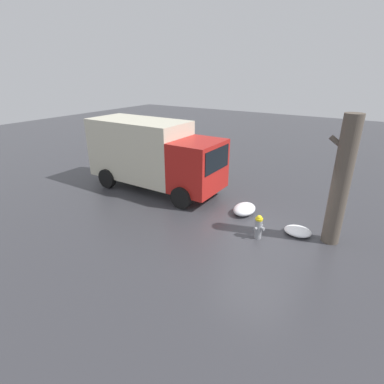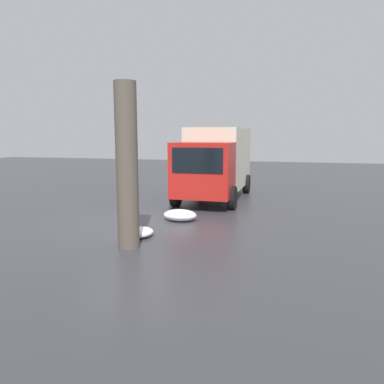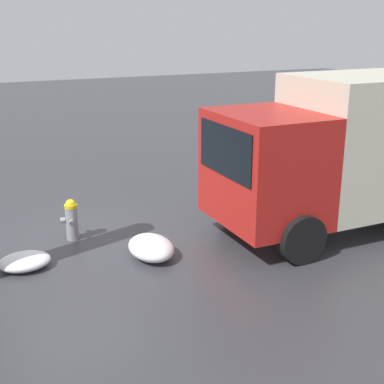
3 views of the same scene
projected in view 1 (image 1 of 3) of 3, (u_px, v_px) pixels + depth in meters
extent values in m
plane|color=#38383D|center=(257.00, 238.00, 9.98)|extent=(60.00, 60.00, 0.00)
cylinder|color=gray|center=(258.00, 229.00, 9.85)|extent=(0.24, 0.24, 0.66)
cylinder|color=yellow|center=(259.00, 219.00, 9.71)|extent=(0.25, 0.25, 0.07)
sphere|color=yellow|center=(259.00, 218.00, 9.70)|extent=(0.20, 0.20, 0.20)
cylinder|color=gray|center=(263.00, 229.00, 9.71)|extent=(0.12, 0.13, 0.11)
cylinder|color=gray|center=(261.00, 225.00, 9.93)|extent=(0.11, 0.12, 0.09)
cylinder|color=gray|center=(256.00, 229.00, 9.71)|extent=(0.11, 0.12, 0.09)
cylinder|color=brown|center=(341.00, 182.00, 9.02)|extent=(0.54, 0.54, 4.09)
cylinder|color=brown|center=(339.00, 144.00, 8.70)|extent=(0.62, 0.15, 0.50)
cube|color=red|center=(198.00, 166.00, 12.39)|extent=(1.76, 2.25, 2.08)
cube|color=black|center=(217.00, 160.00, 11.79)|extent=(0.04, 1.88, 0.92)
cube|color=beige|center=(140.00, 149.00, 13.87)|extent=(4.61, 2.26, 2.67)
cylinder|color=black|center=(209.00, 181.00, 13.70)|extent=(0.90, 0.28, 0.90)
cylinder|color=black|center=(181.00, 198.00, 11.96)|extent=(0.90, 0.28, 0.90)
cylinder|color=black|center=(140.00, 166.00, 15.83)|extent=(0.90, 0.28, 0.90)
cylinder|color=black|center=(107.00, 178.00, 14.08)|extent=(0.90, 0.28, 0.90)
ellipsoid|color=white|center=(244.00, 209.00, 11.59)|extent=(0.79, 1.11, 0.38)
ellipsoid|color=white|center=(298.00, 231.00, 10.13)|extent=(0.90, 0.75, 0.25)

